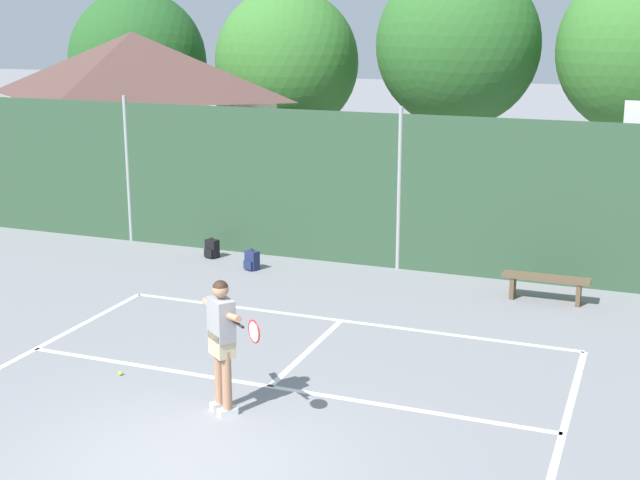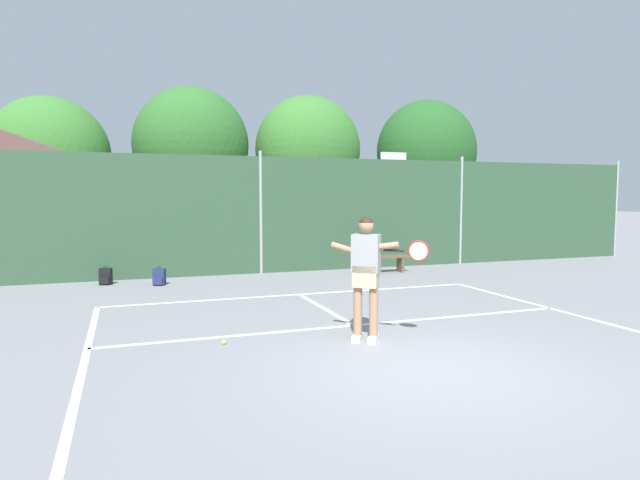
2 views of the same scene
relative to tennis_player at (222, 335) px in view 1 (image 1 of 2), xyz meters
name	(u,v)px [view 1 (image 1 of 2)]	position (x,y,z in m)	size (l,w,h in m)	color
ground_plane	(184,466)	(0.22, -1.48, -1.11)	(120.00, 120.00, 0.00)	gray
court_markings	(210,442)	(0.22, -0.84, -1.11)	(8.30, 11.10, 0.01)	white
chainlink_fence	(399,193)	(0.22, 7.52, 0.51)	(26.09, 0.09, 3.39)	#2D4C33
clubhouse_building	(136,116)	(-8.37, 11.20, 1.33)	(6.84, 5.19, 4.71)	beige
treeline_backdrop	(476,54)	(-0.07, 16.25, 2.92)	(26.88, 4.44, 6.77)	brown
tennis_player	(222,335)	(0.00, 0.00, 0.00)	(1.23, 0.85, 1.85)	silver
tennis_ball	(120,373)	(-2.02, 0.57, -1.08)	(0.07, 0.07, 0.07)	#CCE033
backpack_black	(212,249)	(-3.81, 6.86, -0.92)	(0.32, 0.30, 0.46)	black
backpack_navy	(252,261)	(-2.59, 6.32, -0.92)	(0.33, 0.31, 0.46)	navy
courtside_bench	(546,282)	(3.40, 6.41, -0.75)	(1.60, 0.36, 0.48)	brown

